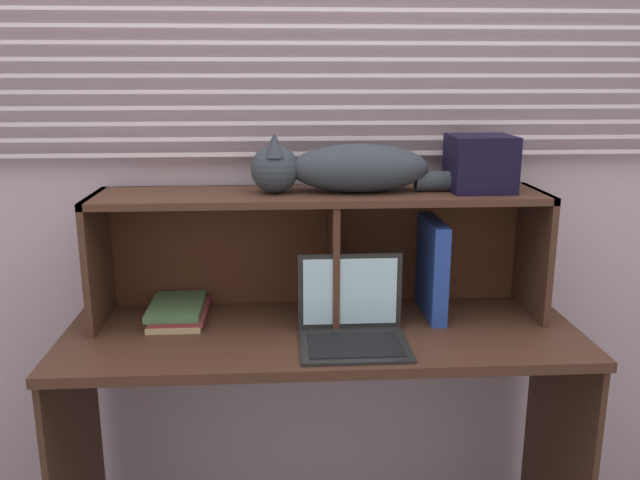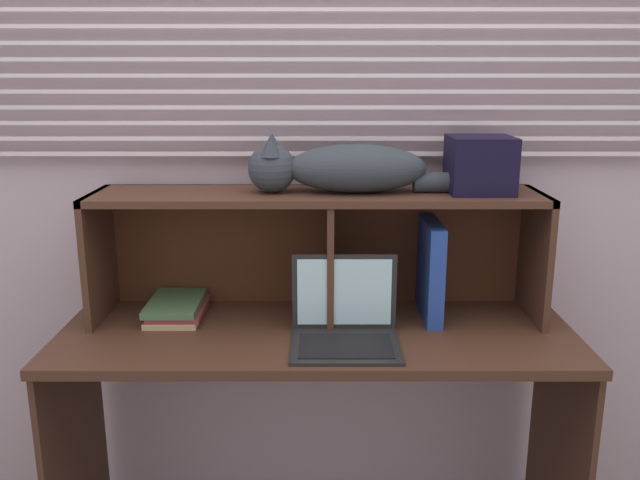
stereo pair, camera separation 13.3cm
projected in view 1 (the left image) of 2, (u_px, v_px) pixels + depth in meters
back_panel_with_blinds at (316, 154)px, 2.17m from camera, size 4.40×0.08×2.50m
desk at (322, 375)px, 2.02m from camera, size 1.54×0.55×0.77m
hutch_shelf_unit at (321, 228)px, 2.06m from camera, size 1.37×0.29×0.40m
cat at (345, 168)px, 1.99m from camera, size 0.75×0.17×0.18m
laptop at (353, 325)px, 1.89m from camera, size 0.31×0.25×0.24m
binder_upright at (432, 268)px, 2.08m from camera, size 0.05×0.25×0.31m
book_stack at (178, 311)px, 2.06m from camera, size 0.17×0.25×0.05m
storage_box at (480, 163)px, 2.01m from camera, size 0.19×0.19×0.17m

